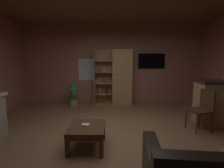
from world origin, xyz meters
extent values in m
cube|color=olive|center=(0.00, 0.00, -0.01)|extent=(6.50, 5.58, 0.02)
cube|color=#AD7060|center=(0.00, 2.82, 1.44)|extent=(6.62, 0.06, 2.88)
cube|color=white|center=(-0.86, 2.79, 1.24)|extent=(0.74, 0.01, 0.77)
cube|color=tan|center=(0.35, 2.54, 0.97)|extent=(0.68, 0.38, 1.94)
cube|color=tan|center=(-0.31, 2.72, 0.97)|extent=(0.63, 0.02, 1.94)
cube|color=tan|center=(-0.61, 2.54, 0.97)|extent=(0.02, 0.38, 1.94)
sphere|color=black|center=(0.18, 2.33, 1.07)|extent=(0.04, 0.04, 0.04)
cube|color=tan|center=(-0.31, 2.54, 0.01)|extent=(0.63, 0.38, 0.02)
cube|color=tan|center=(-0.31, 2.54, 0.39)|extent=(0.63, 0.38, 0.02)
cube|color=tan|center=(-0.31, 2.54, 0.78)|extent=(0.63, 0.38, 0.02)
cube|color=tan|center=(-0.31, 2.54, 1.17)|extent=(0.63, 0.38, 0.02)
cube|color=tan|center=(-0.31, 2.54, 1.55)|extent=(0.63, 0.38, 0.02)
cube|color=black|center=(-0.20, 2.48, 0.49)|extent=(0.04, 0.23, 0.18)
cube|color=brown|center=(-0.22, 2.48, 0.89)|extent=(0.04, 0.23, 0.20)
cube|color=beige|center=(-0.44, 2.48, 0.49)|extent=(0.03, 0.23, 0.19)
cube|color=#B22D2D|center=(-0.42, 2.48, 1.26)|extent=(0.04, 0.23, 0.17)
cube|color=gold|center=(-0.37, 2.48, 0.87)|extent=(0.03, 0.23, 0.17)
cube|color=brown|center=(-0.45, 2.48, 0.48)|extent=(0.03, 0.23, 0.17)
sphere|color=beige|center=(-0.27, 2.54, 1.22)|extent=(0.10, 0.10, 0.10)
cube|color=#4C331E|center=(-0.45, -0.38, 0.38)|extent=(0.62, 0.69, 0.05)
cube|color=#4C331E|center=(-0.45, -0.38, 0.32)|extent=(0.56, 0.62, 0.08)
cube|color=#4C331E|center=(-0.72, -0.68, 0.18)|extent=(0.07, 0.07, 0.36)
cube|color=#4C331E|center=(-0.18, -0.68, 0.18)|extent=(0.07, 0.07, 0.36)
cube|color=#4C331E|center=(-0.72, -0.08, 0.18)|extent=(0.07, 0.07, 0.36)
cube|color=#4C331E|center=(-0.18, -0.08, 0.18)|extent=(0.07, 0.07, 0.36)
cube|color=beige|center=(-0.48, -0.36, 0.42)|extent=(0.16, 0.14, 0.03)
cube|color=#4C331E|center=(1.92, 0.34, 0.46)|extent=(0.49, 0.49, 0.04)
cube|color=#4C331E|center=(2.11, 0.38, 0.70)|extent=(0.12, 0.40, 0.44)
cylinder|color=#4C331E|center=(1.71, 0.48, 0.23)|extent=(0.04, 0.04, 0.46)
cylinder|color=#4C331E|center=(1.78, 0.13, 0.23)|extent=(0.04, 0.04, 0.46)
cylinder|color=#4C331E|center=(2.07, 0.55, 0.23)|extent=(0.04, 0.04, 0.46)
cylinder|color=#4C331E|center=(2.14, 0.20, 0.23)|extent=(0.04, 0.04, 0.46)
cylinder|color=#9E896B|center=(-1.32, 2.27, 0.11)|extent=(0.27, 0.27, 0.23)
sphere|color=#3D7F3D|center=(-1.34, 2.30, 0.32)|extent=(0.23, 0.23, 0.23)
sphere|color=#3D7F3D|center=(-1.28, 2.25, 0.44)|extent=(0.23, 0.23, 0.23)
sphere|color=#3D7F3D|center=(-1.31, 2.24, 0.58)|extent=(0.26, 0.26, 0.26)
sphere|color=#3D7F3D|center=(-1.31, 2.29, 0.71)|extent=(0.22, 0.22, 0.22)
cube|color=black|center=(1.42, 2.76, 1.55)|extent=(0.95, 0.05, 0.53)
cube|color=black|center=(1.42, 2.73, 1.55)|extent=(0.91, 0.01, 0.49)
camera|label=1|loc=(-0.01, -3.10, 1.56)|focal=25.81mm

